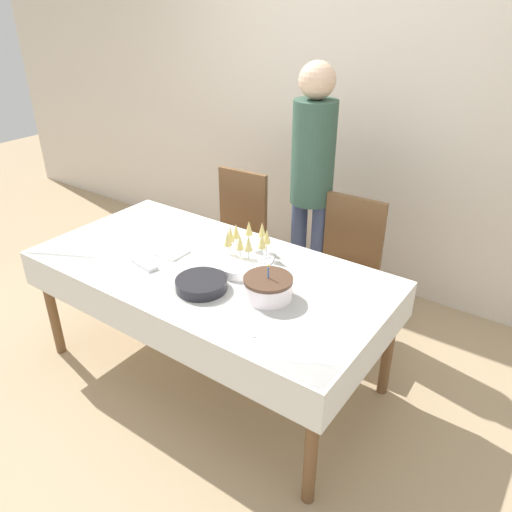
{
  "coord_description": "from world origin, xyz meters",
  "views": [
    {
      "loc": [
        1.61,
        -1.8,
        2.09
      ],
      "look_at": [
        0.28,
        0.07,
        0.86
      ],
      "focal_mm": 35.0,
      "sensor_mm": 36.0,
      "label": 1
    }
  ],
  "objects_px": {
    "plate_stack_main": "(201,284)",
    "gift_bag": "(93,270)",
    "dining_chair_far_right": "(344,265)",
    "dining_chair_far_left": "(235,231)",
    "person_standing": "(312,171)",
    "champagne_tray": "(247,243)",
    "birthday_cake": "(268,288)",
    "plate_stack_dessert": "(238,267)"
  },
  "relations": [
    {
      "from": "dining_chair_far_right",
      "to": "person_standing",
      "type": "xyz_separation_m",
      "value": [
        -0.34,
        0.12,
        0.53
      ]
    },
    {
      "from": "person_standing",
      "to": "champagne_tray",
      "type": "bearing_deg",
      "value": -89.26
    },
    {
      "from": "dining_chair_far_left",
      "to": "champagne_tray",
      "type": "height_order",
      "value": "dining_chair_far_left"
    },
    {
      "from": "birthday_cake",
      "to": "champagne_tray",
      "type": "xyz_separation_m",
      "value": [
        -0.33,
        0.27,
        0.04
      ]
    },
    {
      "from": "dining_chair_far_right",
      "to": "birthday_cake",
      "type": "height_order",
      "value": "dining_chair_far_right"
    },
    {
      "from": "plate_stack_dessert",
      "to": "birthday_cake",
      "type": "bearing_deg",
      "value": -23.77
    },
    {
      "from": "dining_chair_far_right",
      "to": "gift_bag",
      "type": "relative_size",
      "value": 3.93
    },
    {
      "from": "dining_chair_far_right",
      "to": "champagne_tray",
      "type": "bearing_deg",
      "value": -118.09
    },
    {
      "from": "birthday_cake",
      "to": "plate_stack_dessert",
      "type": "xyz_separation_m",
      "value": [
        -0.28,
        0.12,
        -0.03
      ]
    },
    {
      "from": "dining_chair_far_right",
      "to": "birthday_cake",
      "type": "bearing_deg",
      "value": -89.74
    },
    {
      "from": "dining_chair_far_left",
      "to": "plate_stack_main",
      "type": "bearing_deg",
      "value": -60.71
    },
    {
      "from": "birthday_cake",
      "to": "plate_stack_dessert",
      "type": "bearing_deg",
      "value": 156.23
    },
    {
      "from": "dining_chair_far_right",
      "to": "plate_stack_dessert",
      "type": "bearing_deg",
      "value": -109.42
    },
    {
      "from": "dining_chair_far_left",
      "to": "gift_bag",
      "type": "bearing_deg",
      "value": -149.97
    },
    {
      "from": "person_standing",
      "to": "gift_bag",
      "type": "bearing_deg",
      "value": -155.8
    },
    {
      "from": "dining_chair_far_left",
      "to": "dining_chair_far_right",
      "type": "height_order",
      "value": "same"
    },
    {
      "from": "champagne_tray",
      "to": "gift_bag",
      "type": "bearing_deg",
      "value": 178.45
    },
    {
      "from": "birthday_cake",
      "to": "dining_chair_far_left",
      "type": "bearing_deg",
      "value": 135.1
    },
    {
      "from": "plate_stack_main",
      "to": "gift_bag",
      "type": "distance_m",
      "value": 1.75
    },
    {
      "from": "plate_stack_main",
      "to": "plate_stack_dessert",
      "type": "relative_size",
      "value": 1.18
    },
    {
      "from": "plate_stack_dessert",
      "to": "champagne_tray",
      "type": "bearing_deg",
      "value": 110.55
    },
    {
      "from": "dining_chair_far_left",
      "to": "dining_chair_far_right",
      "type": "relative_size",
      "value": 1.0
    },
    {
      "from": "birthday_cake",
      "to": "person_standing",
      "type": "bearing_deg",
      "value": 108.71
    },
    {
      "from": "champagne_tray",
      "to": "plate_stack_main",
      "type": "relative_size",
      "value": 1.25
    },
    {
      "from": "dining_chair_far_left",
      "to": "champagne_tray",
      "type": "relative_size",
      "value": 2.86
    },
    {
      "from": "plate_stack_dessert",
      "to": "dining_chair_far_left",
      "type": "bearing_deg",
      "value": 128.79
    },
    {
      "from": "plate_stack_main",
      "to": "dining_chair_far_left",
      "type": "bearing_deg",
      "value": 119.29
    },
    {
      "from": "dining_chair_far_left",
      "to": "birthday_cake",
      "type": "xyz_separation_m",
      "value": [
        0.89,
        -0.89,
        0.28
      ]
    },
    {
      "from": "dining_chair_far_left",
      "to": "person_standing",
      "type": "distance_m",
      "value": 0.78
    },
    {
      "from": "dining_chair_far_right",
      "to": "plate_stack_dessert",
      "type": "relative_size",
      "value": 4.24
    },
    {
      "from": "plate_stack_main",
      "to": "gift_bag",
      "type": "height_order",
      "value": "plate_stack_main"
    },
    {
      "from": "champagne_tray",
      "to": "dining_chair_far_left",
      "type": "bearing_deg",
      "value": 132.33
    },
    {
      "from": "dining_chair_far_right",
      "to": "person_standing",
      "type": "distance_m",
      "value": 0.64
    },
    {
      "from": "person_standing",
      "to": "gift_bag",
      "type": "relative_size",
      "value": 7.17
    },
    {
      "from": "plate_stack_main",
      "to": "plate_stack_dessert",
      "type": "height_order",
      "value": "plate_stack_main"
    },
    {
      "from": "birthday_cake",
      "to": "plate_stack_main",
      "type": "relative_size",
      "value": 0.93
    },
    {
      "from": "person_standing",
      "to": "gift_bag",
      "type": "height_order",
      "value": "person_standing"
    },
    {
      "from": "dining_chair_far_right",
      "to": "person_standing",
      "type": "relative_size",
      "value": 0.55
    },
    {
      "from": "dining_chair_far_left",
      "to": "birthday_cake",
      "type": "height_order",
      "value": "dining_chair_far_left"
    },
    {
      "from": "dining_chair_far_left",
      "to": "champagne_tray",
      "type": "distance_m",
      "value": 0.89
    },
    {
      "from": "dining_chair_far_right",
      "to": "gift_bag",
      "type": "xyz_separation_m",
      "value": [
        -1.88,
        -0.57,
        -0.39
      ]
    },
    {
      "from": "birthday_cake",
      "to": "plate_stack_main",
      "type": "height_order",
      "value": "birthday_cake"
    }
  ]
}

